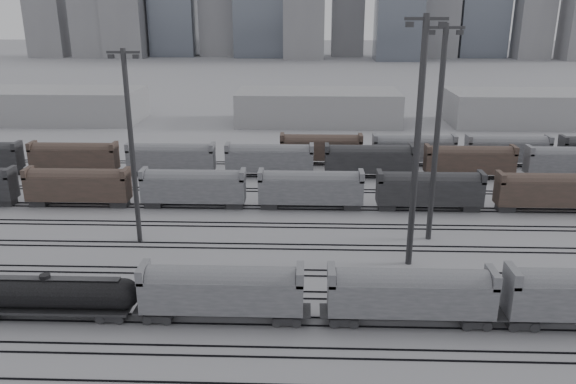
{
  "coord_description": "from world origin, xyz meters",
  "views": [
    {
      "loc": [
        7.38,
        -44.84,
        28.07
      ],
      "look_at": [
        4.88,
        27.36,
        4.0
      ],
      "focal_mm": 35.0,
      "sensor_mm": 36.0,
      "label": 1
    }
  ],
  "objects_px": {
    "hopper_car_a": "(222,289)",
    "light_mast_c": "(418,140)",
    "hopper_car_b": "(411,292)",
    "tank_car_b": "(48,294)"
  },
  "relations": [
    {
      "from": "hopper_car_b",
      "to": "hopper_car_a",
      "type": "bearing_deg",
      "value": 180.0
    },
    {
      "from": "hopper_car_a",
      "to": "light_mast_c",
      "type": "relative_size",
      "value": 0.55
    },
    {
      "from": "tank_car_b",
      "to": "hopper_car_b",
      "type": "distance_m",
      "value": 33.66
    },
    {
      "from": "tank_car_b",
      "to": "hopper_car_a",
      "type": "distance_m",
      "value": 16.43
    },
    {
      "from": "hopper_car_a",
      "to": "hopper_car_b",
      "type": "bearing_deg",
      "value": 0.0
    },
    {
      "from": "hopper_car_a",
      "to": "light_mast_c",
      "type": "distance_m",
      "value": 25.89
    },
    {
      "from": "tank_car_b",
      "to": "light_mast_c",
      "type": "xyz_separation_m",
      "value": [
        35.84,
        12.93,
        12.04
      ]
    },
    {
      "from": "tank_car_b",
      "to": "hopper_car_a",
      "type": "relative_size",
      "value": 1.15
    },
    {
      "from": "tank_car_b",
      "to": "hopper_car_b",
      "type": "bearing_deg",
      "value": 0.0
    },
    {
      "from": "tank_car_b",
      "to": "hopper_car_a",
      "type": "bearing_deg",
      "value": 0.0
    }
  ]
}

